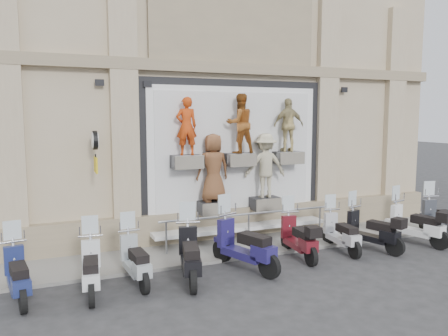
{
  "coord_description": "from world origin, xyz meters",
  "views": [
    {
      "loc": [
        -5.06,
        -8.42,
        3.51
      ],
      "look_at": [
        -0.77,
        1.9,
        2.2
      ],
      "focal_mm": 35.0,
      "sensor_mm": 36.0,
      "label": 1
    }
  ],
  "objects": [
    {
      "name": "scooter_b",
      "position": [
        -4.28,
        0.31,
        0.73
      ],
      "size": [
        0.7,
        1.84,
        1.46
      ],
      "primitive_type": null,
      "rotation": [
        0.0,
        0.0,
        -0.1
      ],
      "color": "silver",
      "rests_on": "ground"
    },
    {
      "name": "scooter_a",
      "position": [
        -5.62,
        0.51,
        0.72
      ],
      "size": [
        0.79,
        1.84,
        1.45
      ],
      "primitive_type": null,
      "rotation": [
        0.0,
        0.0,
        0.15
      ],
      "color": "navy",
      "rests_on": "ground"
    },
    {
      "name": "scooter_g",
      "position": [
        2.03,
        0.67,
        0.71
      ],
      "size": [
        0.68,
        1.79,
        1.42
      ],
      "primitive_type": null,
      "rotation": [
        0.0,
        0.0,
        -0.1
      ],
      "color": "#ADAEB4",
      "rests_on": "ground"
    },
    {
      "name": "scooter_e",
      "position": [
        -0.89,
        0.37,
        0.84
      ],
      "size": [
        1.29,
        2.15,
        1.68
      ],
      "primitive_type": null,
      "rotation": [
        0.0,
        0.0,
        0.36
      ],
      "color": "#1D1751",
      "rests_on": "ground"
    },
    {
      "name": "guard_rail",
      "position": [
        0.0,
        2.0,
        0.47
      ],
      "size": [
        5.06,
        0.1,
        0.93
      ],
      "primitive_type": null,
      "color": "#9EA0A5",
      "rests_on": "ground"
    },
    {
      "name": "scooter_d",
      "position": [
        -2.25,
        0.22,
        0.8
      ],
      "size": [
        1.02,
        2.05,
        1.6
      ],
      "primitive_type": null,
      "rotation": [
        0.0,
        0.0,
        -0.24
      ],
      "color": "black",
      "rests_on": "ground"
    },
    {
      "name": "scooter_f",
      "position": [
        0.72,
        0.65,
        0.74
      ],
      "size": [
        0.68,
        1.85,
        1.48
      ],
      "primitive_type": null,
      "rotation": [
        0.0,
        0.0,
        -0.09
      ],
      "color": "#530E16",
      "rests_on": "ground"
    },
    {
      "name": "ground",
      "position": [
        0.0,
        0.0,
        0.0
      ],
      "size": [
        90.0,
        90.0,
        0.0
      ],
      "primitive_type": "plane",
      "color": "#2A2A2D",
      "rests_on": "ground"
    },
    {
      "name": "building",
      "position": [
        0.0,
        7.0,
        6.0
      ],
      "size": [
        14.0,
        8.6,
        12.0
      ],
      "primitive_type": null,
      "color": "tan",
      "rests_on": "ground"
    },
    {
      "name": "scooter_c",
      "position": [
        -3.37,
        0.52,
        0.72
      ],
      "size": [
        0.63,
        1.79,
        1.43
      ],
      "primitive_type": null,
      "rotation": [
        0.0,
        0.0,
        0.07
      ],
      "color": "#939BA0",
      "rests_on": "ground"
    },
    {
      "name": "scooter_h",
      "position": [
        2.85,
        0.46,
        0.75
      ],
      "size": [
        1.07,
        1.93,
        1.51
      ],
      "primitive_type": null,
      "rotation": [
        0.0,
        0.0,
        0.3
      ],
      "color": "black",
      "rests_on": "ground"
    },
    {
      "name": "clock_sign_bracket",
      "position": [
        -3.9,
        2.47,
        2.8
      ],
      "size": [
        0.1,
        0.8,
        1.02
      ],
      "color": "black",
      "rests_on": "ground"
    },
    {
      "name": "scooter_i",
      "position": [
        4.37,
        0.44,
        0.78
      ],
      "size": [
        1.02,
        2.0,
        1.56
      ],
      "primitive_type": null,
      "rotation": [
        0.0,
        0.0,
        0.25
      ],
      "color": "white",
      "rests_on": "ground"
    },
    {
      "name": "shop_vitrine",
      "position": [
        0.08,
        2.74,
        2.36
      ],
      "size": [
        5.6,
        0.88,
        4.3
      ],
      "color": "black",
      "rests_on": "ground"
    },
    {
      "name": "sidewalk",
      "position": [
        0.0,
        2.1,
        0.04
      ],
      "size": [
        16.0,
        2.2,
        0.08
      ],
      "primitive_type": "cube",
      "color": "gray",
      "rests_on": "ground"
    },
    {
      "name": "scooter_j",
      "position": [
        5.52,
        0.55,
        0.79
      ],
      "size": [
        0.91,
        2.03,
        1.59
      ],
      "primitive_type": null,
      "rotation": [
        0.0,
        0.0,
        -0.18
      ],
      "color": "#31343C",
      "rests_on": "ground"
    }
  ]
}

